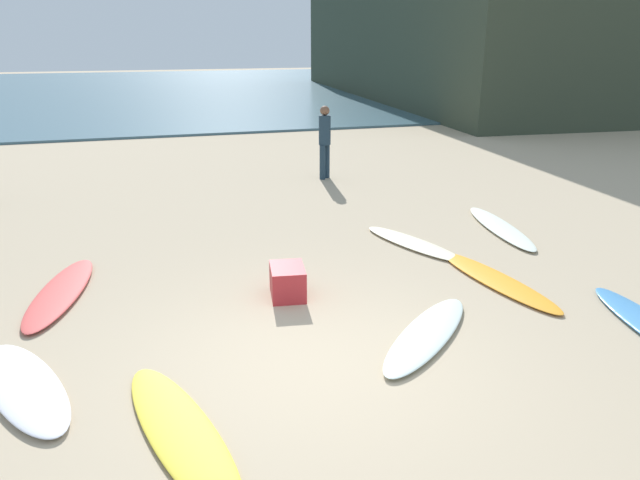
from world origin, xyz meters
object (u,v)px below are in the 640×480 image
object	(u,v)px
surfboard_1	(412,243)
surfboard_7	(497,280)
surfboard_2	(181,431)
surfboard_4	(500,227)
beachgoer_mid	(325,139)
surfboard_5	(427,334)
surfboard_6	(24,386)
surfboard_0	(61,292)
beach_cooler	(288,282)

from	to	relation	value
surfboard_1	surfboard_7	xyz separation A→B (m)	(0.44, -1.77, -0.00)
surfboard_2	surfboard_7	world-z (taller)	surfboard_7
surfboard_4	beachgoer_mid	xyz separation A→B (m)	(-1.78, 4.74, 0.92)
surfboard_1	surfboard_4	size ratio (longest dim) A/B	0.82
surfboard_4	surfboard_1	bearing A→B (deg)	18.72
surfboard_1	surfboard_5	distance (m)	3.17
beachgoer_mid	surfboard_6	bearing A→B (deg)	-166.99
surfboard_1	surfboard_6	size ratio (longest dim) A/B	1.04
surfboard_6	surfboard_7	xyz separation A→B (m)	(5.86, 0.98, -0.01)
surfboard_0	surfboard_4	xyz separation A→B (m)	(7.16, 0.75, -0.00)
surfboard_1	surfboard_2	distance (m)	5.60
surfboard_0	surfboard_5	size ratio (longest dim) A/B	1.11
surfboard_0	surfboard_7	size ratio (longest dim) A/B	0.99
surfboard_2	surfboard_5	bearing A→B (deg)	-176.02
surfboard_5	surfboard_1	bearing A→B (deg)	-65.64
surfboard_4	surfboard_5	distance (m)	4.45
surfboard_0	beach_cooler	distance (m)	3.01
surfboard_6	beachgoer_mid	world-z (taller)	beachgoer_mid
surfboard_7	beachgoer_mid	world-z (taller)	beachgoer_mid
surfboard_7	beachgoer_mid	distance (m)	6.88
surfboard_0	surfboard_1	distance (m)	5.34
surfboard_2	surfboard_7	size ratio (longest dim) A/B	0.97
surfboard_2	surfboard_5	size ratio (longest dim) A/B	1.09
surfboard_6	surfboard_1	bearing A→B (deg)	-175.65
surfboard_4	surfboard_5	size ratio (longest dim) A/B	1.20
surfboard_2	surfboard_5	world-z (taller)	surfboard_5
surfboard_5	beachgoer_mid	size ratio (longest dim) A/B	1.25
surfboard_1	surfboard_2	world-z (taller)	surfboard_1
beach_cooler	beachgoer_mid	bearing A→B (deg)	68.50
beachgoer_mid	surfboard_0	bearing A→B (deg)	-176.25
surfboard_1	beach_cooler	distance (m)	2.81
surfboard_2	surfboard_4	bearing A→B (deg)	-159.37
surfboard_0	beach_cooler	xyz separation A→B (m)	(2.87, -0.91, 0.16)
surfboard_4	beach_cooler	xyz separation A→B (m)	(-4.30, -1.66, 0.16)
surfboard_0	surfboard_2	xyz separation A→B (m)	(1.28, -3.43, -0.01)
surfboard_4	beach_cooler	bearing A→B (deg)	30.72
surfboard_0	surfboard_1	world-z (taller)	surfboard_0
surfboard_4	surfboard_7	xyz separation A→B (m)	(-1.41, -2.07, -0.01)
surfboard_1	surfboard_6	distance (m)	6.08
surfboard_6	beachgoer_mid	size ratio (longest dim) A/B	1.18
surfboard_5	surfboard_4	bearing A→B (deg)	-86.60
surfboard_2	beachgoer_mid	bearing A→B (deg)	-129.51
surfboard_7	surfboard_4	bearing A→B (deg)	48.83
surfboard_1	beach_cooler	size ratio (longest dim) A/B	3.54
surfboard_1	beachgoer_mid	bearing A→B (deg)	70.52
surfboard_0	surfboard_2	distance (m)	3.67
surfboard_7	surfboard_2	bearing A→B (deg)	-161.63
surfboard_5	beachgoer_mid	world-z (taller)	beachgoer_mid
surfboard_4	surfboard_2	bearing A→B (deg)	45.05
surfboard_0	surfboard_6	size ratio (longest dim) A/B	1.17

